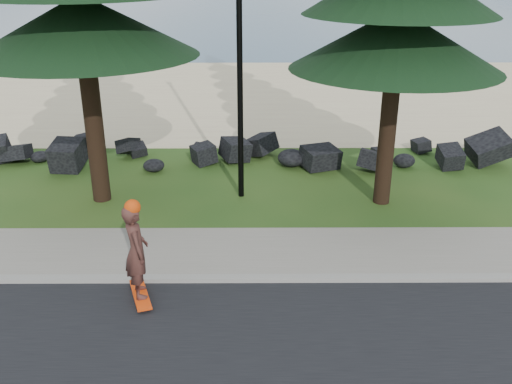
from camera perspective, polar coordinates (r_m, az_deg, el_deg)
ground at (r=11.71m, az=-1.79°, el=-6.58°), size 160.00×160.00×0.00m
kerb at (r=10.91m, az=-1.90°, el=-8.68°), size 160.00×0.20×0.10m
sidewalk at (r=11.86m, az=-1.77°, el=-5.93°), size 160.00×2.00×0.08m
beach_sand at (r=25.35m, az=-1.01°, el=9.81°), size 160.00×15.00×0.01m
ocean at (r=61.46m, az=-0.62°, el=17.57°), size 160.00×58.00×0.01m
seawall_boulders at (r=16.81m, az=-1.34°, el=2.87°), size 60.00×2.40×1.10m
lamp_post at (r=13.49m, az=-1.68°, el=15.99°), size 0.25×0.14×8.14m
skateboarder at (r=10.13m, az=-11.87°, el=-5.85°), size 0.60×1.06×1.93m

